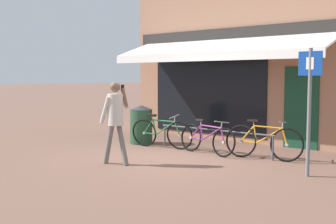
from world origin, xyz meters
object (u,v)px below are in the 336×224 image
at_px(bicycle_green, 161,133).
at_px(litter_bin, 141,124).
at_px(bicycle_purple, 207,139).
at_px(pedestrian_adult, 115,113).
at_px(bicycle_orange, 263,142).
at_px(parking_sign, 309,98).

distance_m(bicycle_green, litter_bin, 0.96).
distance_m(bicycle_green, bicycle_purple, 1.36).
bearing_deg(bicycle_green, bicycle_purple, -7.65).
relative_size(bicycle_green, pedestrian_adult, 1.01).
bearing_deg(pedestrian_adult, bicycle_orange, 55.75).
bearing_deg(bicycle_purple, litter_bin, -175.64).
xyz_separation_m(bicycle_green, pedestrian_adult, (0.56, -2.15, 0.69)).
xyz_separation_m(bicycle_purple, litter_bin, (-2.27, 0.14, 0.17)).
bearing_deg(bicycle_orange, bicycle_green, 178.49).
relative_size(bicycle_purple, bicycle_orange, 0.96).
bearing_deg(bicycle_purple, bicycle_green, -168.51).
relative_size(litter_bin, parking_sign, 0.45).
bearing_deg(parking_sign, litter_bin, 170.31).
relative_size(bicycle_orange, parking_sign, 0.76).
bearing_deg(bicycle_green, parking_sign, -20.01).
relative_size(bicycle_purple, pedestrian_adult, 0.99).
height_order(pedestrian_adult, litter_bin, pedestrian_adult).
relative_size(bicycle_purple, litter_bin, 1.63).
height_order(litter_bin, parking_sign, parking_sign).
bearing_deg(litter_bin, parking_sign, -9.69).
distance_m(pedestrian_adult, parking_sign, 3.86).
distance_m(bicycle_green, bicycle_orange, 2.72).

